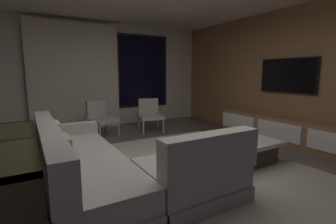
{
  "coord_description": "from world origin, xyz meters",
  "views": [
    {
      "loc": [
        -1.62,
        -2.76,
        1.39
      ],
      "look_at": [
        0.3,
        0.49,
        0.79
      ],
      "focal_mm": 25.82,
      "sensor_mm": 36.0,
      "label": 1
    }
  ],
  "objects_px": {
    "book_stack_on_coffee_table": "(236,134)",
    "media_console": "(287,132)",
    "accent_chair_near_window": "(150,113)",
    "accent_chair_by_curtain": "(100,117)",
    "sectional_couch": "(110,169)",
    "console_table_behind_couch": "(17,171)",
    "mounted_tv": "(287,76)",
    "coffee_table": "(231,148)"
  },
  "relations": [
    {
      "from": "accent_chair_near_window",
      "to": "media_console",
      "type": "distance_m",
      "value": 3.03
    },
    {
      "from": "sectional_couch",
      "to": "console_table_behind_couch",
      "type": "bearing_deg",
      "value": 171.94
    },
    {
      "from": "accent_chair_near_window",
      "to": "media_console",
      "type": "xyz_separation_m",
      "value": [
        1.83,
        -2.4,
        -0.18
      ]
    },
    {
      "from": "book_stack_on_coffee_table",
      "to": "media_console",
      "type": "height_order",
      "value": "media_console"
    },
    {
      "from": "book_stack_on_coffee_table",
      "to": "accent_chair_near_window",
      "type": "xyz_separation_m",
      "value": [
        -0.35,
        2.48,
        0.02
      ]
    },
    {
      "from": "media_console",
      "to": "sectional_couch",
      "type": "bearing_deg",
      "value": -177.41
    },
    {
      "from": "coffee_table",
      "to": "accent_chair_by_curtain",
      "type": "bearing_deg",
      "value": 117.99
    },
    {
      "from": "accent_chair_near_window",
      "to": "mounted_tv",
      "type": "relative_size",
      "value": 0.65
    },
    {
      "from": "book_stack_on_coffee_table",
      "to": "accent_chair_near_window",
      "type": "height_order",
      "value": "accent_chair_near_window"
    },
    {
      "from": "sectional_couch",
      "to": "media_console",
      "type": "relative_size",
      "value": 0.81
    },
    {
      "from": "sectional_couch",
      "to": "media_console",
      "type": "xyz_separation_m",
      "value": [
        3.62,
        0.16,
        -0.04
      ]
    },
    {
      "from": "book_stack_on_coffee_table",
      "to": "media_console",
      "type": "bearing_deg",
      "value": 2.98
    },
    {
      "from": "mounted_tv",
      "to": "accent_chair_near_window",
      "type": "bearing_deg",
      "value": 132.34
    },
    {
      "from": "sectional_couch",
      "to": "accent_chair_near_window",
      "type": "distance_m",
      "value": 3.14
    },
    {
      "from": "mounted_tv",
      "to": "console_table_behind_couch",
      "type": "xyz_separation_m",
      "value": [
        -4.72,
        -0.23,
        -0.94
      ]
    },
    {
      "from": "book_stack_on_coffee_table",
      "to": "mounted_tv",
      "type": "relative_size",
      "value": 0.2
    },
    {
      "from": "coffee_table",
      "to": "sectional_couch",
      "type": "bearing_deg",
      "value": -177.74
    },
    {
      "from": "book_stack_on_coffee_table",
      "to": "media_console",
      "type": "distance_m",
      "value": 1.49
    },
    {
      "from": "sectional_couch",
      "to": "coffee_table",
      "type": "relative_size",
      "value": 2.16
    },
    {
      "from": "coffee_table",
      "to": "accent_chair_by_curtain",
      "type": "height_order",
      "value": "accent_chair_by_curtain"
    },
    {
      "from": "media_console",
      "to": "console_table_behind_couch",
      "type": "xyz_separation_m",
      "value": [
        -4.54,
        -0.03,
        0.16
      ]
    },
    {
      "from": "accent_chair_near_window",
      "to": "accent_chair_by_curtain",
      "type": "distance_m",
      "value": 1.17
    },
    {
      "from": "sectional_couch",
      "to": "mounted_tv",
      "type": "bearing_deg",
      "value": 5.43
    },
    {
      "from": "mounted_tv",
      "to": "console_table_behind_couch",
      "type": "bearing_deg",
      "value": -177.18
    },
    {
      "from": "book_stack_on_coffee_table",
      "to": "mounted_tv",
      "type": "bearing_deg",
      "value": 9.4
    },
    {
      "from": "accent_chair_by_curtain",
      "to": "console_table_behind_couch",
      "type": "bearing_deg",
      "value": -120.76
    },
    {
      "from": "coffee_table",
      "to": "accent_chair_near_window",
      "type": "bearing_deg",
      "value": 95.55
    },
    {
      "from": "accent_chair_near_window",
      "to": "media_console",
      "type": "bearing_deg",
      "value": -52.73
    },
    {
      "from": "book_stack_on_coffee_table",
      "to": "media_console",
      "type": "relative_size",
      "value": 0.08
    },
    {
      "from": "accent_chair_near_window",
      "to": "media_console",
      "type": "relative_size",
      "value": 0.25
    },
    {
      "from": "accent_chair_near_window",
      "to": "mounted_tv",
      "type": "height_order",
      "value": "mounted_tv"
    },
    {
      "from": "sectional_couch",
      "to": "accent_chair_by_curtain",
      "type": "xyz_separation_m",
      "value": [
        0.63,
        2.72,
        0.14
      ]
    },
    {
      "from": "sectional_couch",
      "to": "book_stack_on_coffee_table",
      "type": "xyz_separation_m",
      "value": [
        2.15,
        0.09,
        0.12
      ]
    },
    {
      "from": "mounted_tv",
      "to": "console_table_behind_couch",
      "type": "relative_size",
      "value": 0.57
    },
    {
      "from": "accent_chair_by_curtain",
      "to": "console_table_behind_couch",
      "type": "xyz_separation_m",
      "value": [
        -1.54,
        -2.59,
        -0.02
      ]
    },
    {
      "from": "sectional_couch",
      "to": "coffee_table",
      "type": "height_order",
      "value": "sectional_couch"
    },
    {
      "from": "sectional_couch",
      "to": "mounted_tv",
      "type": "distance_m",
      "value": 3.97
    },
    {
      "from": "media_console",
      "to": "console_table_behind_couch",
      "type": "relative_size",
      "value": 1.48
    },
    {
      "from": "accent_chair_by_curtain",
      "to": "mounted_tv",
      "type": "relative_size",
      "value": 0.65
    },
    {
      "from": "console_table_behind_couch",
      "to": "sectional_couch",
      "type": "bearing_deg",
      "value": -8.06
    },
    {
      "from": "accent_chair_near_window",
      "to": "console_table_behind_couch",
      "type": "xyz_separation_m",
      "value": [
        -2.71,
        -2.44,
        -0.02
      ]
    },
    {
      "from": "coffee_table",
      "to": "console_table_behind_couch",
      "type": "distance_m",
      "value": 2.96
    }
  ]
}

